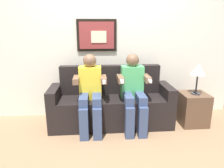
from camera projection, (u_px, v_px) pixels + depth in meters
ground_plane at (113, 134)px, 2.98m from camera, size 5.51×5.51×0.00m
back_wall_assembly at (109, 38)px, 3.36m from camera, size 4.24×0.10×2.60m
couch at (111, 105)px, 3.21m from camera, size 1.84×0.58×0.90m
person_on_left at (90, 91)px, 2.94m from camera, size 0.46×0.56×1.11m
person_on_right at (133, 90)px, 2.99m from camera, size 0.46×0.56×1.11m
side_table_right at (193, 109)px, 3.22m from camera, size 0.40×0.40×0.50m
table_lamp at (198, 71)px, 3.04m from camera, size 0.22×0.22×0.46m
spare_remote_on_table at (195, 93)px, 3.15m from camera, size 0.04×0.13×0.02m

